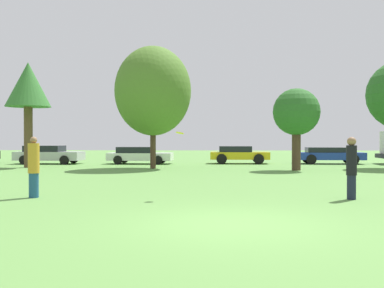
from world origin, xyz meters
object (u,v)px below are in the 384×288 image
at_px(tree_0, 28,87).
at_px(parked_car_blue, 329,155).
at_px(tree_1, 153,91).
at_px(parked_car_white, 139,155).
at_px(tree_2, 296,113).
at_px(parked_car_yellow, 239,154).
at_px(parked_car_silver, 48,154).
at_px(person_catcher, 352,167).
at_px(frisbee, 180,133).
at_px(person_thrower, 34,167).

xyz_separation_m(tree_0, parked_car_blue, (19.38, 4.82, -4.28)).
distance_m(tree_1, parked_car_white, 6.39).
relative_size(tree_2, parked_car_yellow, 1.09).
relative_size(tree_1, parked_car_silver, 1.55).
relative_size(person_catcher, frisbee, 7.36).
distance_m(person_catcher, parked_car_silver, 23.64).
height_order(tree_0, tree_1, tree_1).
xyz_separation_m(frisbee, tree_1, (-2.52, 13.33, 2.66)).
height_order(person_catcher, tree_0, tree_0).
height_order(parked_car_white, parked_car_blue, parked_car_white).
bearing_deg(parked_car_blue, tree_1, -153.21).
bearing_deg(parked_car_white, parked_car_yellow, 7.28).
bearing_deg(tree_2, parked_car_blue, 62.31).
bearing_deg(tree_1, person_catcher, -60.90).
relative_size(parked_car_silver, parked_car_white, 1.03).
bearing_deg(tree_1, parked_car_yellow, 45.05).
xyz_separation_m(tree_0, parked_car_silver, (-0.25, 4.03, -4.25)).
distance_m(tree_1, parked_car_yellow, 8.57).
xyz_separation_m(tree_1, tree_2, (8.15, -1.35, -1.39)).
xyz_separation_m(tree_1, parked_car_silver, (-7.97, 4.55, -3.90)).
xyz_separation_m(person_thrower, tree_1, (1.80, 13.35, 3.66)).
bearing_deg(parked_car_silver, parked_car_yellow, 5.85).
height_order(parked_car_yellow, parked_car_blue, parked_car_yellow).
relative_size(person_catcher, parked_car_blue, 0.38).
height_order(frisbee, parked_car_white, frisbee).
bearing_deg(person_thrower, tree_0, 113.23).
relative_size(frisbee, parked_car_blue, 0.05).
xyz_separation_m(person_catcher, parked_car_white, (-9.04, 18.15, -0.30)).
xyz_separation_m(tree_0, tree_2, (15.87, -1.87, -1.74)).
xyz_separation_m(person_thrower, frisbee, (4.32, 0.02, 1.00)).
height_order(frisbee, parked_car_silver, frisbee).
relative_size(person_thrower, parked_car_white, 0.40).
distance_m(person_thrower, tree_2, 15.75).
xyz_separation_m(frisbee, tree_2, (5.63, 11.98, 1.27)).
relative_size(person_thrower, tree_1, 0.25).
distance_m(frisbee, parked_car_white, 18.61).
height_order(frisbee, tree_0, tree_0).
bearing_deg(tree_0, parked_car_yellow, 20.42).
bearing_deg(parked_car_silver, tree_1, -27.50).
distance_m(person_thrower, parked_car_white, 18.13).
relative_size(tree_0, parked_car_blue, 1.38).
relative_size(tree_0, parked_car_silver, 1.38).
bearing_deg(parked_car_white, parked_car_blue, 4.62).
xyz_separation_m(person_catcher, tree_2, (0.70, 12.02, 2.24)).
bearing_deg(parked_car_white, person_thrower, -88.45).
distance_m(person_thrower, parked_car_yellow, 20.09).
bearing_deg(parked_car_white, frisbee, -75.00).
xyz_separation_m(tree_1, parked_car_blue, (11.66, 5.34, -3.93)).
distance_m(frisbee, parked_car_blue, 20.83).
xyz_separation_m(tree_1, parked_car_yellow, (5.39, 5.40, -3.90)).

